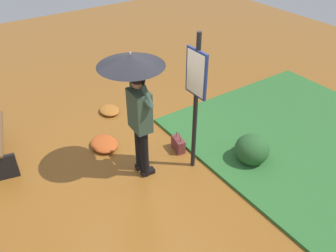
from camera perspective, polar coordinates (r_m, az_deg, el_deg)
The scene contains 8 objects.
ground_plane at distance 5.99m, azimuth -4.60°, elevation -6.11°, with size 18.00×18.00×0.00m, color brown.
grass_verge at distance 6.86m, azimuth 23.44°, elevation -3.11°, with size 4.80×4.00×0.05m.
person_with_umbrella at distance 5.01m, azimuth -5.39°, elevation 6.49°, with size 0.96×0.96×2.04m.
info_sign_post at distance 5.14m, azimuth 4.55°, elevation 5.97°, with size 0.44×0.07×2.30m.
handbag at distance 6.19m, azimuth 1.67°, elevation -2.96°, with size 0.32×0.19×0.37m.
shrub_cluster at distance 6.06m, azimuth 13.31°, elevation -3.62°, with size 0.63×0.57×0.52m.
leaf_pile_near_person at distance 6.41m, azimuth -10.32°, elevation -2.85°, with size 0.58×0.46×0.13m.
leaf_pile_by_bench at distance 7.36m, azimuth -9.49°, elevation 2.54°, with size 0.48×0.38×0.11m.
Camera 1 is at (-4.02, 2.16, 3.88)m, focal length 37.60 mm.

